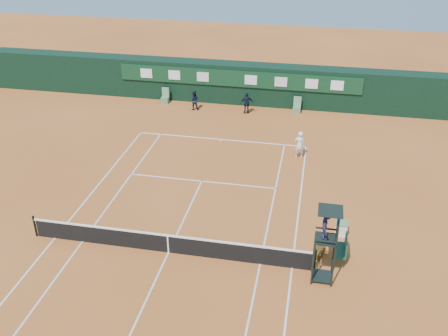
# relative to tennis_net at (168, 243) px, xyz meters

# --- Properties ---
(ground) EXTENTS (90.00, 90.00, 0.00)m
(ground) POSITION_rel_tennis_net_xyz_m (0.00, 0.00, -0.51)
(ground) COLOR #BA632C
(ground) RESTS_ON ground
(court_lines) EXTENTS (11.05, 23.85, 0.01)m
(court_lines) POSITION_rel_tennis_net_xyz_m (0.00, 0.00, -0.50)
(court_lines) COLOR white
(court_lines) RESTS_ON ground
(tennis_net) EXTENTS (12.90, 0.10, 1.10)m
(tennis_net) POSITION_rel_tennis_net_xyz_m (0.00, 0.00, 0.00)
(tennis_net) COLOR black
(tennis_net) RESTS_ON ground
(back_wall) EXTENTS (40.00, 1.65, 3.00)m
(back_wall) POSITION_rel_tennis_net_xyz_m (0.00, 18.74, 1.00)
(back_wall) COLOR black
(back_wall) RESTS_ON ground
(linesman_chair_left) EXTENTS (0.55, 0.50, 1.15)m
(linesman_chair_left) POSITION_rel_tennis_net_xyz_m (-5.50, 17.48, -0.19)
(linesman_chair_left) COLOR #548160
(linesman_chair_left) RESTS_ON ground
(linesman_chair_right) EXTENTS (0.55, 0.50, 1.15)m
(linesman_chair_right) POSITION_rel_tennis_net_xyz_m (4.50, 17.48, -0.19)
(linesman_chair_right) COLOR #56835D
(linesman_chair_right) RESTS_ON ground
(umpire_chair) EXTENTS (0.96, 0.95, 3.42)m
(umpire_chair) POSITION_rel_tennis_net_xyz_m (6.71, -0.45, 1.95)
(umpire_chair) COLOR black
(umpire_chair) RESTS_ON ground
(player_bench) EXTENTS (0.56, 1.20, 1.10)m
(player_bench) POSITION_rel_tennis_net_xyz_m (7.53, 1.01, 0.09)
(player_bench) COLOR #173B29
(player_bench) RESTS_ON ground
(tennis_bag) EXTENTS (0.57, 0.88, 0.30)m
(tennis_bag) POSITION_rel_tennis_net_xyz_m (6.57, 1.10, -0.36)
(tennis_bag) COLOR black
(tennis_bag) RESTS_ON ground
(cooler) EXTENTS (0.57, 0.57, 0.65)m
(cooler) POSITION_rel_tennis_net_xyz_m (7.53, 2.89, -0.18)
(cooler) COLOR white
(cooler) RESTS_ON ground
(tennis_ball) EXTENTS (0.07, 0.07, 0.07)m
(tennis_ball) POSITION_rel_tennis_net_xyz_m (-1.26, 10.87, -0.47)
(tennis_ball) COLOR #BDD832
(tennis_ball) RESTS_ON ground
(player) EXTENTS (0.71, 0.57, 1.69)m
(player) POSITION_rel_tennis_net_xyz_m (5.10, 10.36, 0.34)
(player) COLOR white
(player) RESTS_ON ground
(ball_kid_left) EXTENTS (0.81, 0.69, 1.47)m
(ball_kid_left) POSITION_rel_tennis_net_xyz_m (-2.99, 16.55, 0.23)
(ball_kid_left) COLOR black
(ball_kid_left) RESTS_ON ground
(ball_kid_right) EXTENTS (1.02, 0.68, 1.61)m
(ball_kid_right) POSITION_rel_tennis_net_xyz_m (0.94, 16.56, 0.29)
(ball_kid_right) COLOR black
(ball_kid_right) RESTS_ON ground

